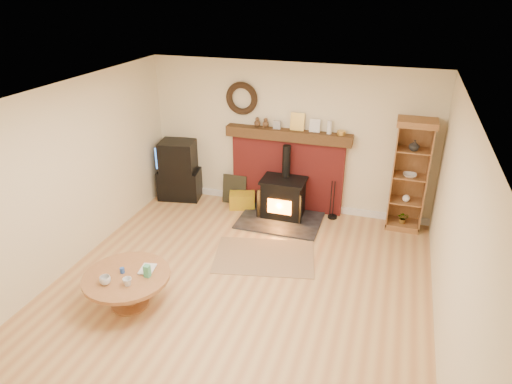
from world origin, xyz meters
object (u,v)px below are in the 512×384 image
(wood_stove, at_px, (283,199))
(curio_cabinet, at_px, (409,175))
(tv_unit, at_px, (179,171))
(coffee_table, at_px, (127,281))

(wood_stove, distance_m, curio_cabinet, 2.13)
(tv_unit, xyz_separation_m, coffee_table, (0.82, -3.13, -0.16))
(wood_stove, xyz_separation_m, coffee_table, (-1.25, -2.93, 0.03))
(wood_stove, relative_size, curio_cabinet, 0.75)
(tv_unit, height_order, curio_cabinet, curio_cabinet)
(wood_stove, height_order, tv_unit, wood_stove)
(curio_cabinet, height_order, coffee_table, curio_cabinet)
(wood_stove, xyz_separation_m, curio_cabinet, (2.02, 0.28, 0.60))
(tv_unit, distance_m, coffee_table, 3.24)
(curio_cabinet, xyz_separation_m, coffee_table, (-3.27, -3.22, -0.57))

